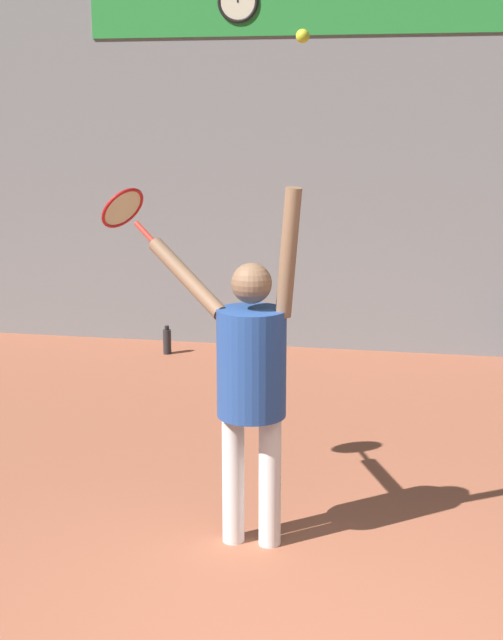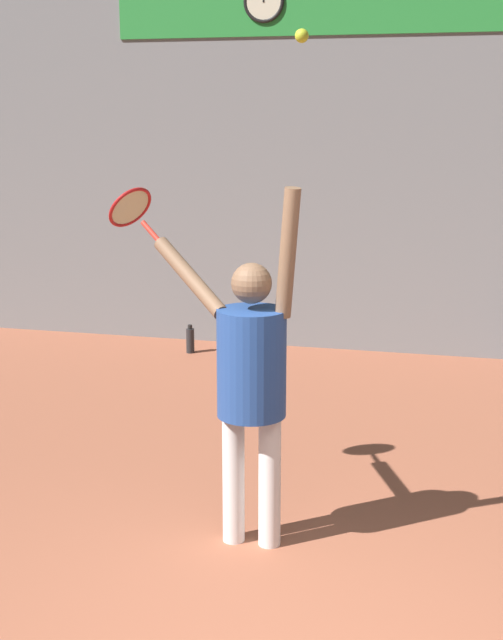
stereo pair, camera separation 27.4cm
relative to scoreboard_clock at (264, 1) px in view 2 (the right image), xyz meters
The scene contains 6 objects.
back_wall 1.93m from the scoreboard_clock, ahead, with size 18.00×0.10×5.00m.
scoreboard_clock is the anchor object (origin of this frame).
tennis_player 5.29m from the scoreboard_clock, 77.55° to the right, with size 1.02×0.65×2.10m.
tennis_racket 4.35m from the scoreboard_clock, 88.56° to the right, with size 0.43×0.37×0.35m.
tennis_ball 4.81m from the scoreboard_clock, 74.34° to the right, with size 0.07×0.07×0.07m.
water_bottle 3.56m from the scoreboard_clock, 142.99° to the right, with size 0.09×0.09×0.30m.
Camera 2 is at (0.60, -3.11, 2.48)m, focal length 50.00 mm.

